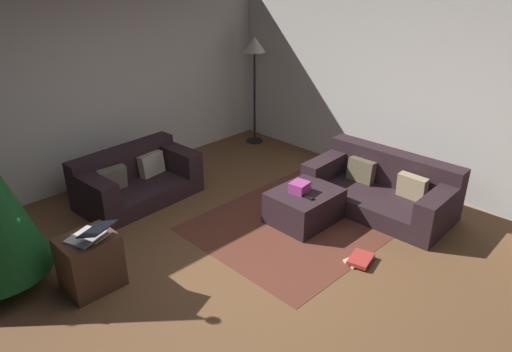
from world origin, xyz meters
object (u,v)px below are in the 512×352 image
at_px(tv_remote, 308,197).
at_px(laptop, 90,234).
at_px(ottoman, 304,206).
at_px(gift_box, 300,187).
at_px(corner_lamp, 254,53).
at_px(couch_left, 134,180).
at_px(side_table, 90,262).
at_px(book_stack, 360,259).
at_px(couch_right, 383,189).

xyz_separation_m(tv_remote, laptop, (-2.32, 0.72, 0.21)).
bearing_deg(tv_remote, ottoman, 53.02).
relative_size(gift_box, corner_lamp, 0.12).
height_order(couch_left, tv_remote, couch_left).
height_order(couch_left, side_table, couch_left).
bearing_deg(ottoman, book_stack, -104.53).
height_order(couch_right, tv_remote, couch_right).
bearing_deg(side_table, book_stack, -36.72).
bearing_deg(laptop, ottoman, -13.64).
bearing_deg(tv_remote, laptop, 165.30).
relative_size(tv_remote, side_table, 0.29).
relative_size(tv_remote, laptop, 0.32).
bearing_deg(laptop, couch_right, -17.56).
relative_size(tv_remote, corner_lamp, 0.09).
relative_size(tv_remote, book_stack, 0.47).
bearing_deg(couch_left, tv_remote, 113.10).
bearing_deg(book_stack, gift_box, 79.18).
relative_size(side_table, corner_lamp, 0.31).
bearing_deg(tv_remote, gift_box, 77.02).
height_order(couch_right, laptop, laptop).
height_order(side_table, laptop, laptop).
height_order(couch_left, corner_lamp, corner_lamp).
height_order(gift_box, side_table, side_table).
bearing_deg(book_stack, couch_left, 106.75).
height_order(ottoman, gift_box, gift_box).
xyz_separation_m(side_table, corner_lamp, (3.91, 1.69, 1.24)).
height_order(tv_remote, laptop, laptop).
distance_m(couch_left, laptop, 1.92).
relative_size(side_table, laptop, 1.10).
height_order(side_table, book_stack, side_table).
bearing_deg(tv_remote, side_table, 164.14).
distance_m(side_table, book_stack, 2.75).
height_order(laptop, book_stack, laptop).
xyz_separation_m(couch_right, ottoman, (-0.97, 0.49, -0.06)).
xyz_separation_m(tv_remote, book_stack, (-0.15, -0.86, -0.37)).
relative_size(gift_box, side_table, 0.38).
xyz_separation_m(book_stack, corner_lamp, (1.71, 3.33, 1.49)).
height_order(ottoman, tv_remote, tv_remote).
bearing_deg(couch_left, gift_box, 116.12).
distance_m(ottoman, side_table, 2.54).
bearing_deg(tv_remote, couch_right, -15.83).
bearing_deg(gift_box, side_table, 165.71).
xyz_separation_m(ottoman, laptop, (-2.43, 0.59, 0.42)).
height_order(ottoman, corner_lamp, corner_lamp).
xyz_separation_m(tv_remote, corner_lamp, (1.56, 2.47, 1.11)).
relative_size(couch_left, gift_box, 7.48).
bearing_deg(ottoman, tv_remote, -129.48).
xyz_separation_m(couch_left, couch_right, (2.12, -2.45, -0.01)).
height_order(couch_left, laptop, laptop).
relative_size(ottoman, corner_lamp, 0.46).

